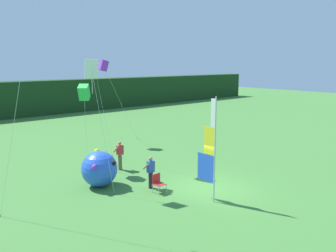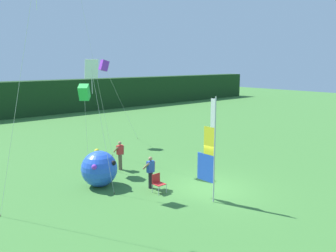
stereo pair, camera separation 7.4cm
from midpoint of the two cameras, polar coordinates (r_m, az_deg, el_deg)
ground_plane at (r=17.51m, az=6.84°, el=-10.15°), size 120.00×120.00×0.00m
distant_treeline at (r=42.72m, az=-24.40°, el=3.96°), size 80.00×2.40×4.03m
banner_flag at (r=15.43m, az=6.96°, el=-4.19°), size 0.06×1.03×4.71m
person_near_banner at (r=17.17m, az=-2.77°, el=-7.48°), size 0.55×0.48×1.61m
person_mid_field at (r=20.21m, az=-7.79°, el=-4.70°), size 0.55×0.48×1.67m
inflatable_balloon at (r=17.75m, az=-11.10°, el=-6.90°), size 1.80×1.80×1.85m
folding_chair at (r=16.75m, az=-1.56°, el=-9.17°), size 0.51×0.51×0.89m
kite_purple_box_0 at (r=26.53m, az=-10.38°, el=9.72°), size 3.11×0.70×6.34m
kite_white_diamond_3 at (r=16.60m, az=-12.20°, el=8.29°), size 0.66×1.38×6.27m
kite_green_box_4 at (r=19.90m, az=-13.51°, el=5.39°), size 1.68×2.65×4.97m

